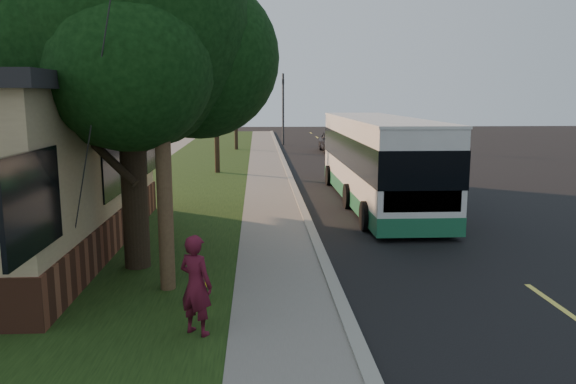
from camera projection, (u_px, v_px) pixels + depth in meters
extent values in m
plane|color=black|center=(341.00, 307.00, 10.31)|extent=(120.00, 120.00, 0.00)
cube|color=black|center=(410.00, 202.00, 20.37)|extent=(8.00, 80.00, 0.01)
cube|color=gray|center=(300.00, 202.00, 20.14)|extent=(0.25, 80.00, 0.12)
cube|color=slate|center=(272.00, 203.00, 20.09)|extent=(2.00, 80.00, 0.08)
cube|color=black|center=(174.00, 204.00, 19.91)|extent=(5.00, 80.00, 0.07)
cylinder|color=yellow|center=(198.00, 292.00, 10.12)|extent=(0.22, 0.22, 0.55)
sphere|color=yellow|center=(198.00, 273.00, 10.06)|extent=(0.24, 0.24, 0.24)
cylinder|color=yellow|center=(198.00, 285.00, 10.09)|extent=(0.30, 0.10, 0.10)
cylinder|color=yellow|center=(198.00, 285.00, 10.09)|extent=(0.10, 0.18, 0.10)
cylinder|color=yellow|center=(199.00, 305.00, 10.16)|extent=(0.32, 0.32, 0.04)
cylinder|color=#473321|center=(159.00, 55.00, 10.34)|extent=(0.30, 0.30, 9.00)
cylinder|color=#2D2D30|center=(95.00, 98.00, 9.34)|extent=(2.52, 3.21, 7.60)
cylinder|color=black|center=(134.00, 178.00, 12.20)|extent=(0.56, 0.56, 4.00)
sphere|color=black|center=(127.00, 26.00, 11.65)|extent=(5.20, 5.20, 5.20)
sphere|color=black|center=(198.00, 57.00, 12.42)|extent=(3.60, 3.60, 3.60)
sphere|color=black|center=(62.00, 38.00, 11.24)|extent=(3.80, 3.80, 3.80)
sphere|color=black|center=(129.00, 67.00, 10.54)|extent=(3.20, 3.20, 3.20)
sphere|color=black|center=(113.00, 15.00, 12.93)|extent=(3.40, 3.40, 3.40)
cylinder|color=black|center=(217.00, 139.00, 27.54)|extent=(0.24, 0.24, 3.30)
cylinder|color=black|center=(216.00, 105.00, 27.26)|extent=(1.38, 0.57, 2.01)
cylinder|color=black|center=(216.00, 105.00, 27.26)|extent=(0.74, 1.21, 1.58)
cylinder|color=black|center=(216.00, 105.00, 27.26)|extent=(0.65, 1.05, 1.95)
cylinder|color=black|center=(216.00, 105.00, 27.26)|extent=(1.28, 0.53, 1.33)
cylinder|color=black|center=(216.00, 105.00, 27.26)|extent=(0.75, 1.21, 1.70)
cylinder|color=black|center=(236.00, 128.00, 39.40)|extent=(0.24, 0.24, 3.03)
cylinder|color=black|center=(236.00, 106.00, 39.14)|extent=(1.38, 0.57, 2.01)
cylinder|color=black|center=(236.00, 106.00, 39.14)|extent=(0.74, 1.21, 1.58)
cylinder|color=black|center=(236.00, 106.00, 39.14)|extent=(0.65, 1.05, 1.95)
cylinder|color=black|center=(236.00, 106.00, 39.14)|extent=(1.28, 0.53, 1.33)
cylinder|color=black|center=(236.00, 106.00, 39.14)|extent=(0.75, 1.21, 1.70)
cylinder|color=#2D2D30|center=(283.00, 110.00, 43.33)|extent=(0.16, 0.16, 5.50)
imported|color=black|center=(283.00, 87.00, 43.03)|extent=(0.18, 0.22, 1.10)
cube|color=silver|center=(377.00, 155.00, 19.96)|extent=(2.35, 11.28, 2.54)
cube|color=#1C623E|center=(376.00, 192.00, 20.19)|extent=(2.37, 11.30, 0.52)
cube|color=black|center=(377.00, 150.00, 19.93)|extent=(2.39, 11.32, 1.03)
cube|color=black|center=(423.00, 183.00, 14.47)|extent=(2.05, 0.06, 1.50)
cube|color=yellow|center=(425.00, 134.00, 14.26)|extent=(1.50, 0.06, 0.33)
cube|color=#FFF2CC|center=(395.00, 225.00, 14.60)|extent=(0.24, 0.04, 0.14)
cube|color=#FFF2CC|center=(448.00, 224.00, 14.68)|extent=(0.24, 0.04, 0.14)
cube|color=silver|center=(378.00, 119.00, 19.74)|extent=(2.40, 11.33, 0.08)
cylinder|color=black|center=(366.00, 216.00, 16.05)|extent=(0.26, 0.87, 0.87)
cylinder|color=black|center=(447.00, 215.00, 16.18)|extent=(0.26, 0.87, 0.87)
cylinder|color=black|center=(348.00, 196.00, 19.20)|extent=(0.26, 0.87, 0.87)
cylinder|color=black|center=(416.00, 196.00, 19.32)|extent=(0.26, 0.87, 0.87)
cylinder|color=black|center=(329.00, 175.00, 24.19)|extent=(0.26, 0.87, 0.87)
cylinder|color=black|center=(383.00, 175.00, 24.32)|extent=(0.26, 0.87, 0.87)
imported|color=#4F0F20|center=(196.00, 285.00, 8.87)|extent=(0.71, 0.65, 1.63)
cube|color=black|center=(25.00, 218.00, 14.98)|extent=(1.32, 1.05, 1.11)
cube|color=black|center=(23.00, 197.00, 14.87)|extent=(1.37, 1.10, 0.07)
imported|color=black|center=(334.00, 141.00, 38.44)|extent=(1.84, 4.35, 1.47)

